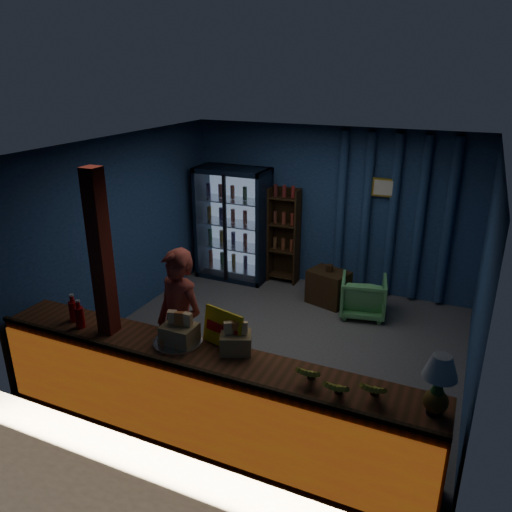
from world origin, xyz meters
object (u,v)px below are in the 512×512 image
(green_chair, at_px, (363,296))
(pastry_tray, at_px, (178,341))
(shopkeeper, at_px, (180,326))
(table_lamp, at_px, (441,369))

(green_chair, xyz_separation_m, pastry_tray, (-1.12, -3.16, 0.68))
(shopkeeper, height_order, pastry_tray, shopkeeper)
(table_lamp, bearing_deg, shopkeeper, 168.76)
(shopkeeper, relative_size, pastry_tray, 3.60)
(table_lamp, bearing_deg, pastry_tray, 177.99)
(green_chair, relative_size, pastry_tray, 1.37)
(shopkeeper, bearing_deg, green_chair, 79.39)
(shopkeeper, xyz_separation_m, green_chair, (1.38, 2.72, -0.56))
(green_chair, xyz_separation_m, table_lamp, (1.23, -3.24, 1.06))
(shopkeeper, xyz_separation_m, table_lamp, (2.61, -0.52, 0.50))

